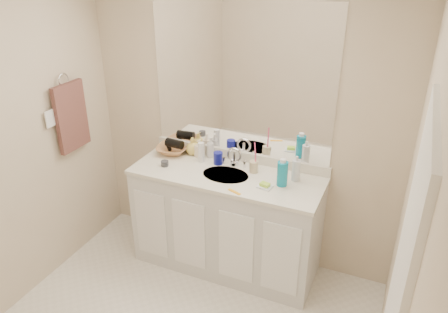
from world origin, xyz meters
name	(u,v)px	position (x,y,z in m)	size (l,w,h in m)	color
wall_back	(240,124)	(0.00, 1.30, 1.20)	(2.60, 0.02, 2.40)	beige
wall_right	(402,264)	(1.30, 0.00, 1.20)	(0.02, 2.60, 2.40)	beige
vanity_cabinet	(226,222)	(0.00, 1.02, 0.42)	(1.50, 0.55, 0.85)	silver
countertop	(227,175)	(0.00, 1.02, 0.86)	(1.52, 0.57, 0.03)	white
backsplash	(239,156)	(0.00, 1.29, 0.92)	(1.52, 0.03, 0.08)	silver
sink_basin	(226,176)	(0.00, 1.00, 0.87)	(0.37, 0.37, 0.02)	beige
faucet	(234,159)	(0.00, 1.18, 0.94)	(0.02, 0.02, 0.11)	silver
mirror	(241,80)	(0.00, 1.29, 1.56)	(1.48, 0.01, 1.20)	white
blue_mug	(218,158)	(-0.13, 1.15, 0.93)	(0.07, 0.07, 0.10)	navy
tan_cup	(254,167)	(0.18, 1.13, 0.93)	(0.07, 0.07, 0.09)	beige
toothbrush	(255,155)	(0.19, 1.13, 1.03)	(0.01, 0.01, 0.22)	#FF437B
mouthwash_bottle	(282,174)	(0.45, 1.02, 0.97)	(0.08, 0.08, 0.19)	#0D83A5
clear_pump_bottle	(296,170)	(0.52, 1.14, 0.96)	(0.06, 0.06, 0.17)	silver
soap_dish	(265,187)	(0.34, 0.94, 0.89)	(0.11, 0.08, 0.01)	white
green_soap	(265,185)	(0.34, 0.94, 0.90)	(0.07, 0.05, 0.02)	#AEE537
orange_comb	(234,192)	(0.17, 0.79, 0.88)	(0.11, 0.02, 0.00)	#FFAE1A
dark_jar	(165,163)	(-0.51, 0.95, 0.90)	(0.06, 0.06, 0.04)	#303237
extra_white_bottle	(201,152)	(-0.27, 1.14, 0.96)	(0.05, 0.05, 0.17)	silver
soap_bottle_white	(210,147)	(-0.24, 1.25, 0.97)	(0.07, 0.07, 0.18)	silver
soap_bottle_cream	(200,148)	(-0.33, 1.22, 0.96)	(0.07, 0.07, 0.15)	#FFECCF
soap_bottle_yellow	(193,146)	(-0.40, 1.23, 0.95)	(0.12, 0.12, 0.15)	#D7BD53
wicker_basket	(173,149)	(-0.57, 1.19, 0.91)	(0.27, 0.27, 0.07)	#B07447
hair_dryer	(175,144)	(-0.55, 1.19, 0.97)	(0.08, 0.08, 0.15)	black
towel_ring	(63,80)	(-1.27, 0.77, 1.55)	(0.11, 0.11, 0.01)	silver
hand_towel	(71,117)	(-1.25, 0.77, 1.25)	(0.04, 0.32, 0.55)	#402522
switch_plate	(50,119)	(-1.27, 0.57, 1.30)	(0.01, 0.09, 0.13)	white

